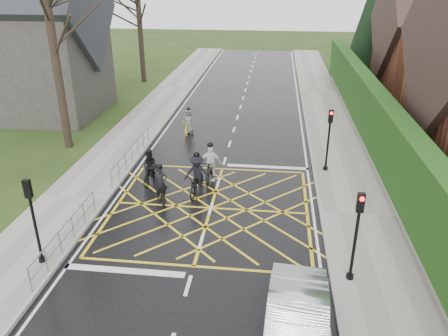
% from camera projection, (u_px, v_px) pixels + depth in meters
% --- Properties ---
extents(ground, '(120.00, 120.00, 0.00)m').
position_uv_depth(ground, '(211.00, 208.00, 18.35)').
color(ground, '#203110').
rests_on(ground, ground).
extents(road, '(9.00, 80.00, 0.01)m').
position_uv_depth(road, '(211.00, 208.00, 18.35)').
color(road, black).
rests_on(road, ground).
extents(sidewalk_right, '(3.00, 80.00, 0.15)m').
position_uv_depth(sidewalk_right, '(357.00, 215.00, 17.68)').
color(sidewalk_right, gray).
rests_on(sidewalk_right, ground).
extents(sidewalk_left, '(3.00, 80.00, 0.15)m').
position_uv_depth(sidewalk_left, '(74.00, 199.00, 18.96)').
color(sidewalk_left, gray).
rests_on(sidewalk_left, ground).
extents(stone_wall, '(0.50, 38.00, 0.70)m').
position_uv_depth(stone_wall, '(374.00, 154.00, 22.80)').
color(stone_wall, slate).
rests_on(stone_wall, ground).
extents(hedge, '(0.90, 38.00, 2.80)m').
position_uv_depth(hedge, '(379.00, 122.00, 22.08)').
color(hedge, '#183A0F').
rests_on(hedge, stone_wall).
extents(conifer, '(4.60, 4.60, 10.00)m').
position_uv_depth(conifer, '(372.00, 22.00, 38.65)').
color(conifer, black).
rests_on(conifer, ground).
extents(church, '(8.80, 7.80, 11.00)m').
position_uv_depth(church, '(32.00, 41.00, 28.62)').
color(church, '#2D2B28').
rests_on(church, ground).
extents(railing_south, '(0.05, 5.04, 1.03)m').
position_uv_depth(railing_south, '(66.00, 230.00, 15.36)').
color(railing_south, slate).
rests_on(railing_south, ground).
extents(railing_north, '(0.05, 6.04, 1.03)m').
position_uv_depth(railing_north, '(132.00, 150.00, 22.14)').
color(railing_north, slate).
rests_on(railing_north, ground).
extents(traffic_light_ne, '(0.24, 0.31, 3.21)m').
position_uv_depth(traffic_light_ne, '(328.00, 141.00, 20.91)').
color(traffic_light_ne, black).
rests_on(traffic_light_ne, ground).
extents(traffic_light_se, '(0.24, 0.31, 3.21)m').
position_uv_depth(traffic_light_se, '(355.00, 238.00, 13.32)').
color(traffic_light_se, black).
rests_on(traffic_light_se, ground).
extents(traffic_light_sw, '(0.24, 0.31, 3.21)m').
position_uv_depth(traffic_light_sw, '(35.00, 223.00, 14.14)').
color(traffic_light_sw, black).
rests_on(traffic_light_sw, ground).
extents(cyclist_rear, '(1.29, 1.86, 1.72)m').
position_uv_depth(cyclist_rear, '(161.00, 189.00, 18.73)').
color(cyclist_rear, black).
rests_on(cyclist_rear, ground).
extents(cyclist_back, '(0.81, 1.73, 1.69)m').
position_uv_depth(cyclist_back, '(150.00, 170.00, 20.31)').
color(cyclist_back, black).
rests_on(cyclist_back, ground).
extents(cyclist_mid, '(1.22, 2.08, 1.97)m').
position_uv_depth(cyclist_mid, '(197.00, 178.00, 19.32)').
color(cyclist_mid, black).
rests_on(cyclist_mid, ground).
extents(cyclist_front, '(1.06, 1.96, 1.93)m').
position_uv_depth(cyclist_front, '(210.00, 167.00, 20.45)').
color(cyclist_front, black).
rests_on(cyclist_front, ground).
extents(cyclist_lead, '(0.74, 1.69, 1.63)m').
position_uv_depth(cyclist_lead, '(189.00, 125.00, 26.56)').
color(cyclist_lead, gold).
rests_on(cyclist_lead, ground).
extents(car, '(1.87, 4.63, 1.50)m').
position_uv_depth(car, '(296.00, 328.00, 11.21)').
color(car, silver).
rests_on(car, ground).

